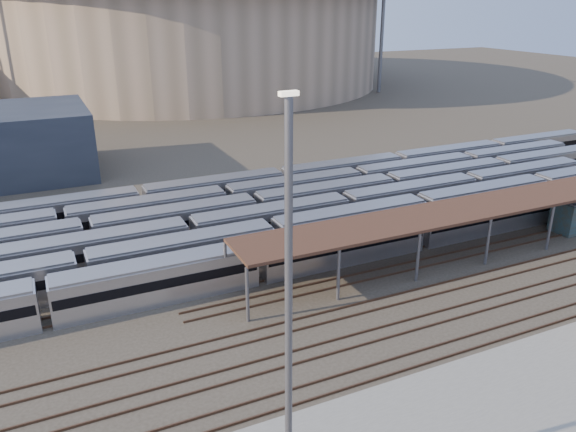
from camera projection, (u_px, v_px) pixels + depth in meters
The scene contains 8 objects.
ground at pixel (339, 308), 48.89m from camera, with size 420.00×420.00×0.00m, color #383026.
subway_trains at pixel (248, 220), 63.36m from camera, with size 128.28×23.90×3.60m.
inspection_shed at pixel (504, 204), 59.08m from camera, with size 60.30×6.00×5.30m.
empty_tracks at pixel (370, 336), 44.63m from camera, with size 170.00×9.62×0.18m.
stadium at pixel (184, 29), 171.10m from camera, with size 124.00×124.00×32.50m.
floodlight_2 at pixel (383, 16), 153.37m from camera, with size 4.00×1.00×38.40m.
floodlight_3 at pixel (55, 14), 172.79m from camera, with size 4.00×1.00×38.40m.
yard_light_pole at pixel (289, 326), 25.87m from camera, with size 0.81×0.36×21.59m.
Camera 1 is at (-21.98, -36.83, 25.19)m, focal length 35.00 mm.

